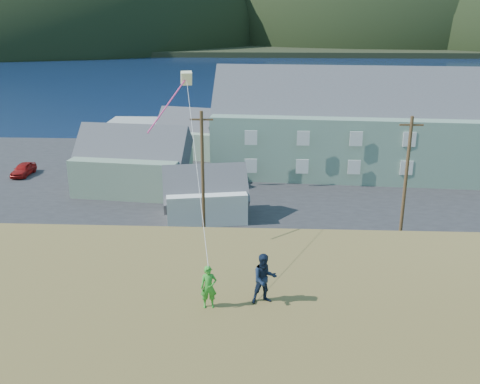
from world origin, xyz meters
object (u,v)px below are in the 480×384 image
at_px(shed_palegreen_far, 199,134).
at_px(shed_white, 205,195).
at_px(shed_palegreen_near, 133,162).
at_px(kite_flyer_navy, 264,279).
at_px(lodge, 397,126).
at_px(kite_flyer_green, 209,287).
at_px(wharf, 193,129).

bearing_deg(shed_palegreen_far, shed_white, -68.09).
bearing_deg(shed_palegreen_near, shed_white, -35.42).
relative_size(shed_white, shed_palegreen_far, 0.68).
relative_size(shed_palegreen_near, kite_flyer_navy, 6.45).
bearing_deg(shed_white, lodge, 26.84).
distance_m(shed_palegreen_near, kite_flyer_navy, 35.18).
bearing_deg(shed_palegreen_near, shed_palegreen_far, 77.56).
xyz_separation_m(lodge, kite_flyer_green, (-15.36, -40.24, 2.79)).
bearing_deg(shed_white, shed_palegreen_far, 87.41).
xyz_separation_m(wharf, kite_flyer_green, (8.65, -59.30, 7.48)).
xyz_separation_m(shed_white, shed_palegreen_far, (-2.97, 20.47, 0.48)).
bearing_deg(kite_flyer_navy, wharf, 83.72).
xyz_separation_m(kite_flyer_green, kite_flyer_navy, (1.80, 0.40, 0.14)).
xyz_separation_m(wharf, shed_palegreen_far, (2.58, -12.83, 2.15)).
distance_m(lodge, shed_palegreen_near, 27.22).
height_order(wharf, shed_palegreen_near, shed_palegreen_near).
relative_size(shed_palegreen_far, kite_flyer_navy, 6.45).
xyz_separation_m(shed_white, kite_flyer_navy, (4.90, -25.59, 5.95)).
bearing_deg(kite_flyer_navy, shed_white, 84.51).
relative_size(shed_white, kite_flyer_green, 5.23).
bearing_deg(kite_flyer_navy, shed_palegreen_far, 83.36).
relative_size(wharf, kite_flyer_green, 17.88).
height_order(wharf, shed_white, shed_white).
xyz_separation_m(shed_palegreen_far, kite_flyer_green, (6.07, -46.46, 5.32)).
relative_size(lodge, shed_white, 5.09).
relative_size(lodge, kite_flyer_green, 26.65).
height_order(wharf, kite_flyer_green, kite_flyer_green).
distance_m(shed_white, kite_flyer_navy, 26.72).
bearing_deg(shed_palegreen_near, lodge, 22.32).
height_order(shed_white, kite_flyer_navy, kite_flyer_navy).
xyz_separation_m(lodge, shed_palegreen_far, (-21.43, 6.22, -2.54)).
bearing_deg(lodge, shed_white, -138.27).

